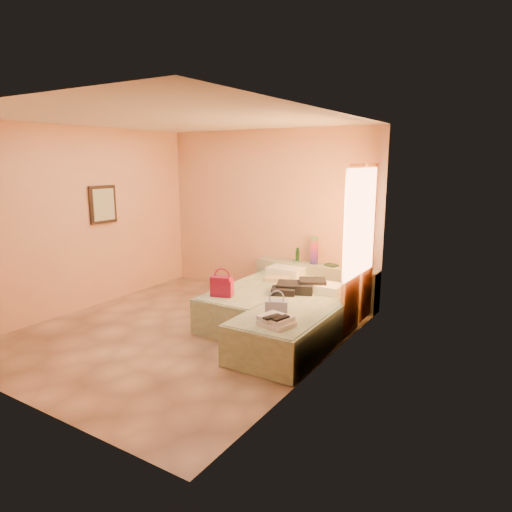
{
  "coord_description": "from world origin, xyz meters",
  "views": [
    {
      "loc": [
        3.95,
        -4.46,
        2.3
      ],
      "look_at": [
        0.63,
        0.85,
        0.97
      ],
      "focal_mm": 32.0,
      "sensor_mm": 36.0,
      "label": 1
    }
  ],
  "objects_px": {
    "bed_left": "(259,302)",
    "magenta_handbag": "(222,286)",
    "green_book": "(331,265)",
    "water_bottle": "(298,255)",
    "bed_right": "(296,326)",
    "flower_vase": "(357,263)",
    "headboard_ledge": "(315,284)",
    "towel_stack": "(276,321)",
    "blue_handbag": "(276,308)"
  },
  "relations": [
    {
      "from": "flower_vase",
      "to": "towel_stack",
      "type": "bearing_deg",
      "value": -91.52
    },
    {
      "from": "magenta_handbag",
      "to": "bed_left",
      "type": "bearing_deg",
      "value": 57.93
    },
    {
      "from": "water_bottle",
      "to": "blue_handbag",
      "type": "relative_size",
      "value": 0.89
    },
    {
      "from": "water_bottle",
      "to": "towel_stack",
      "type": "relative_size",
      "value": 0.67
    },
    {
      "from": "green_book",
      "to": "towel_stack",
      "type": "height_order",
      "value": "green_book"
    },
    {
      "from": "bed_right",
      "to": "magenta_handbag",
      "type": "height_order",
      "value": "magenta_handbag"
    },
    {
      "from": "bed_left",
      "to": "flower_vase",
      "type": "relative_size",
      "value": 8.68
    },
    {
      "from": "blue_handbag",
      "to": "towel_stack",
      "type": "height_order",
      "value": "blue_handbag"
    },
    {
      "from": "flower_vase",
      "to": "blue_handbag",
      "type": "height_order",
      "value": "flower_vase"
    },
    {
      "from": "bed_right",
      "to": "towel_stack",
      "type": "distance_m",
      "value": 0.75
    },
    {
      "from": "headboard_ledge",
      "to": "magenta_handbag",
      "type": "xyz_separation_m",
      "value": [
        -0.54,
        -1.8,
        0.31
      ]
    },
    {
      "from": "bed_left",
      "to": "magenta_handbag",
      "type": "bearing_deg",
      "value": -104.56
    },
    {
      "from": "bed_right",
      "to": "flower_vase",
      "type": "xyz_separation_m",
      "value": [
        0.16,
        1.68,
        0.52
      ]
    },
    {
      "from": "bed_left",
      "to": "towel_stack",
      "type": "bearing_deg",
      "value": -52.51
    },
    {
      "from": "bed_right",
      "to": "flower_vase",
      "type": "height_order",
      "value": "flower_vase"
    },
    {
      "from": "blue_handbag",
      "to": "magenta_handbag",
      "type": "bearing_deg",
      "value": 139.84
    },
    {
      "from": "green_book",
      "to": "magenta_handbag",
      "type": "relative_size",
      "value": 0.64
    },
    {
      "from": "headboard_ledge",
      "to": "bed_left",
      "type": "height_order",
      "value": "headboard_ledge"
    },
    {
      "from": "headboard_ledge",
      "to": "water_bottle",
      "type": "xyz_separation_m",
      "value": [
        -0.32,
        -0.03,
        0.44
      ]
    },
    {
      "from": "flower_vase",
      "to": "bed_left",
      "type": "bearing_deg",
      "value": -134.19
    },
    {
      "from": "blue_handbag",
      "to": "green_book",
      "type": "bearing_deg",
      "value": 70.35
    },
    {
      "from": "bed_left",
      "to": "bed_right",
      "type": "xyz_separation_m",
      "value": [
        0.9,
        -0.59,
        0.0
      ]
    },
    {
      "from": "headboard_ledge",
      "to": "bed_right",
      "type": "relative_size",
      "value": 1.02
    },
    {
      "from": "bed_right",
      "to": "green_book",
      "type": "height_order",
      "value": "green_book"
    },
    {
      "from": "water_bottle",
      "to": "towel_stack",
      "type": "distance_m",
      "value": 2.55
    },
    {
      "from": "flower_vase",
      "to": "green_book",
      "type": "bearing_deg",
      "value": 174.35
    },
    {
      "from": "flower_vase",
      "to": "towel_stack",
      "type": "relative_size",
      "value": 0.66
    },
    {
      "from": "water_bottle",
      "to": "bed_right",
      "type": "bearing_deg",
      "value": -63.36
    },
    {
      "from": "headboard_ledge",
      "to": "magenta_handbag",
      "type": "distance_m",
      "value": 1.9
    },
    {
      "from": "bed_left",
      "to": "bed_right",
      "type": "bearing_deg",
      "value": -33.85
    },
    {
      "from": "flower_vase",
      "to": "blue_handbag",
      "type": "xyz_separation_m",
      "value": [
        -0.24,
        -2.05,
        -0.18
      ]
    },
    {
      "from": "water_bottle",
      "to": "green_book",
      "type": "relative_size",
      "value": 1.25
    },
    {
      "from": "water_bottle",
      "to": "flower_vase",
      "type": "relative_size",
      "value": 1.01
    },
    {
      "from": "green_book",
      "to": "bed_right",
      "type": "bearing_deg",
      "value": -63.59
    },
    {
      "from": "headboard_ledge",
      "to": "flower_vase",
      "type": "bearing_deg",
      "value": -1.63
    },
    {
      "from": "green_book",
      "to": "blue_handbag",
      "type": "distance_m",
      "value": 2.1
    },
    {
      "from": "headboard_ledge",
      "to": "water_bottle",
      "type": "distance_m",
      "value": 0.54
    },
    {
      "from": "water_bottle",
      "to": "magenta_handbag",
      "type": "relative_size",
      "value": 0.8
    },
    {
      "from": "flower_vase",
      "to": "towel_stack",
      "type": "height_order",
      "value": "flower_vase"
    },
    {
      "from": "green_book",
      "to": "water_bottle",
      "type": "bearing_deg",
      "value": -157.57
    },
    {
      "from": "water_bottle",
      "to": "bed_left",
      "type": "bearing_deg",
      "value": -93.14
    },
    {
      "from": "green_book",
      "to": "blue_handbag",
      "type": "relative_size",
      "value": 0.71
    },
    {
      "from": "headboard_ledge",
      "to": "bed_right",
      "type": "height_order",
      "value": "headboard_ledge"
    },
    {
      "from": "headboard_ledge",
      "to": "green_book",
      "type": "bearing_deg",
      "value": 5.1
    },
    {
      "from": "bed_right",
      "to": "blue_handbag",
      "type": "xyz_separation_m",
      "value": [
        -0.07,
        -0.37,
        0.33
      ]
    },
    {
      "from": "magenta_handbag",
      "to": "blue_handbag",
      "type": "bearing_deg",
      "value": -33.59
    },
    {
      "from": "bed_left",
      "to": "blue_handbag",
      "type": "relative_size",
      "value": 7.59
    },
    {
      "from": "headboard_ledge",
      "to": "water_bottle",
      "type": "bearing_deg",
      "value": -175.43
    },
    {
      "from": "headboard_ledge",
      "to": "magenta_handbag",
      "type": "bearing_deg",
      "value": -106.78
    },
    {
      "from": "bed_right",
      "to": "flower_vase",
      "type": "distance_m",
      "value": 1.77
    }
  ]
}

